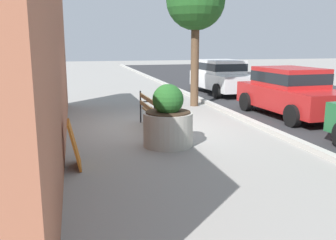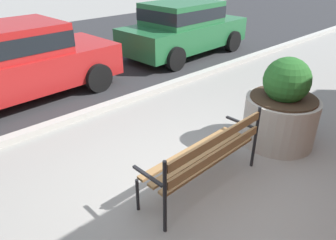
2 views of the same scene
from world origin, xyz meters
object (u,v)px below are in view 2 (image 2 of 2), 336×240
(parked_car_green, at_px, (184,27))
(park_bench, at_px, (207,154))
(concrete_planter, at_px, (281,110))
(parked_car_red, at_px, (14,60))

(parked_car_green, bearing_deg, park_bench, -132.73)
(concrete_planter, relative_size, parked_car_red, 0.34)
(park_bench, distance_m, parked_car_green, 6.32)
(parked_car_red, bearing_deg, park_bench, -82.05)
(parked_car_red, bearing_deg, parked_car_green, 0.00)
(concrete_planter, bearing_deg, parked_car_green, 61.66)
(concrete_planter, distance_m, parked_car_green, 5.30)
(park_bench, bearing_deg, parked_car_green, 47.27)
(park_bench, xyz_separation_m, parked_car_red, (-0.65, 4.64, 0.30))
(parked_car_red, relative_size, parked_car_green, 1.00)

